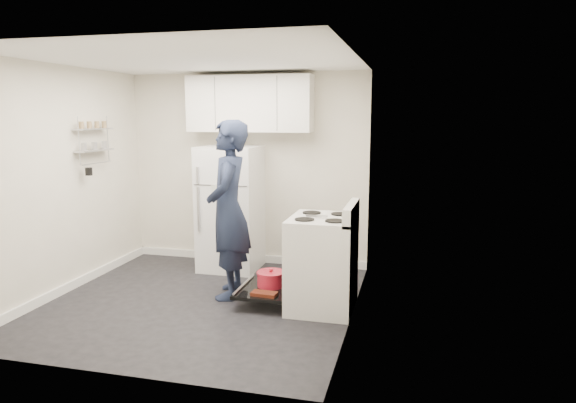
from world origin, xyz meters
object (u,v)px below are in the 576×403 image
(open_oven_door, at_px, (268,284))
(refrigerator, at_px, (231,208))
(person, at_px, (228,210))
(electric_range, at_px, (321,264))

(open_oven_door, relative_size, refrigerator, 0.43)
(open_oven_door, height_order, refrigerator, refrigerator)
(open_oven_door, relative_size, person, 0.37)
(refrigerator, xyz_separation_m, person, (0.34, -0.98, 0.16))
(electric_range, distance_m, refrigerator, 1.79)
(electric_range, xyz_separation_m, open_oven_door, (-0.57, 0.03, -0.27))
(electric_range, height_order, person, person)
(electric_range, bearing_deg, open_oven_door, 176.69)
(electric_range, relative_size, person, 0.57)
(electric_range, relative_size, open_oven_door, 1.57)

